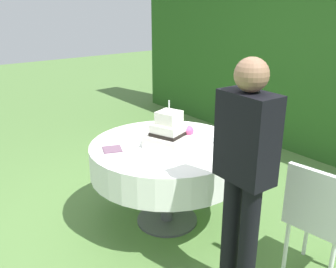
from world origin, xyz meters
The scene contains 8 objects.
ground_plane centered at (0.00, 0.00, 0.00)m, with size 20.00×20.00×0.00m, color #547A3D.
cake_table centered at (0.00, 0.00, 0.62)m, with size 1.31×1.31×0.75m.
wedding_cake centered at (0.06, -0.02, 0.86)m, with size 0.40×0.40×0.40m.
serving_plate_near centered at (0.22, 0.39, 0.75)m, with size 0.14×0.14×0.01m, color white.
serving_plate_far centered at (0.04, -0.34, 0.75)m, with size 0.12×0.12×0.01m, color white.
napkin_stack centered at (-0.17, -0.43, 0.75)m, with size 0.15×0.15×0.01m, color #6B4C60.
garden_chair centered at (1.23, 0.34, 0.54)m, with size 0.44×0.44×0.89m.
standing_person centered at (0.97, -0.15, 0.93)m, with size 0.37×0.22×1.60m.
Camera 1 is at (2.31, -1.78, 1.89)m, focal length 39.66 mm.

